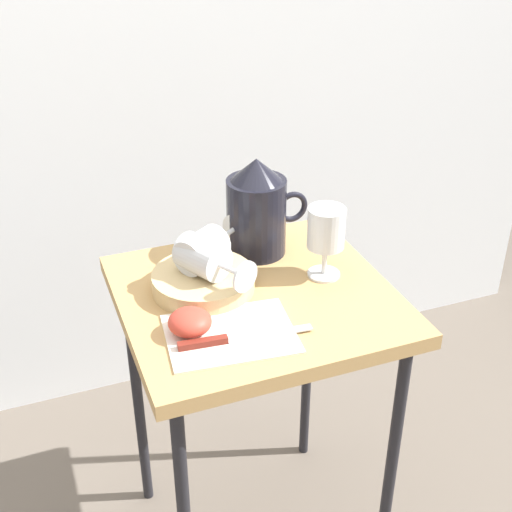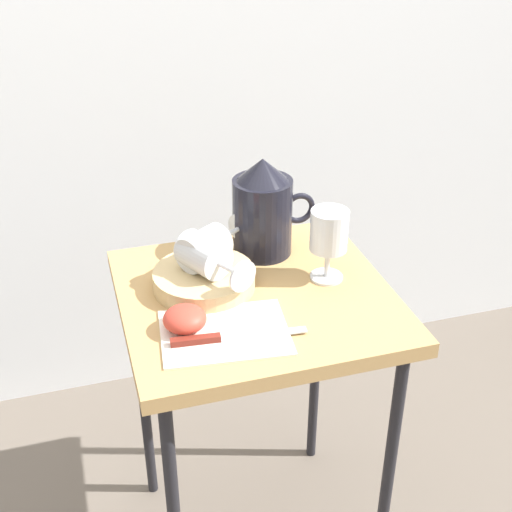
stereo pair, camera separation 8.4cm
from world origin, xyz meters
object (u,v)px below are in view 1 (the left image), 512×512
Objects in this scene: wine_glass_tipped_far at (204,258)px; knife at (226,340)px; pitcher at (257,215)px; table at (256,324)px; basket_tray at (203,281)px; apple_half_left at (190,322)px; wine_glass_tipped_near at (204,249)px; wine_glass_upright at (326,232)px.

knife is at bearing -96.08° from wine_glass_tipped_far.
pitcher is 1.23× the size of wine_glass_tipped_far.
table is at bearing 51.18° from knife.
knife is at bearing -120.34° from pitcher.
basket_tray is 0.83× the size of knife.
apple_half_left is at bearing -118.03° from wine_glass_tipped_far.
apple_half_left reaches higher than knife.
table is 3.50× the size of basket_tray.
knife is at bearing -45.64° from apple_half_left.
wine_glass_tipped_near is 0.03m from wine_glass_tipped_far.
wine_glass_upright is 0.62× the size of knife.
basket_tray reaches higher than table.
basket_tray is at bearing -145.65° from pitcher.
basket_tray is at bearing -112.16° from wine_glass_tipped_near.
table is 0.22m from pitcher.
pitcher reaches higher than knife.
wine_glass_tipped_near is (-0.22, 0.06, -0.03)m from wine_glass_upright.
pitcher is at bearing 122.81° from wine_glass_upright.
wine_glass_tipped_far reaches higher than knife.
wine_glass_tipped_near is at bearing 67.84° from basket_tray.
wine_glass_upright is 0.87× the size of wine_glass_tipped_far.
wine_glass_upright is at bearing -7.80° from wine_glass_tipped_far.
wine_glass_tipped_near is at bearing 164.17° from wine_glass_upright.
pitcher is (0.15, 0.10, 0.07)m from basket_tray.
wine_glass_upright reaches higher than apple_half_left.
apple_half_left is (-0.21, -0.23, -0.06)m from pitcher.
table is at bearing -27.00° from wine_glass_tipped_far.
pitcher is 1.26× the size of wine_glass_tipped_near.
wine_glass_tipped_near reaches higher than knife.
wine_glass_tipped_near and wine_glass_tipped_far have the same top height.
wine_glass_tipped_near is at bearing -151.72° from pitcher.
table is 0.14m from basket_tray.
apple_half_left is at bearing -162.82° from wine_glass_upright.
apple_half_left is (-0.06, -0.13, 0.01)m from basket_tray.
apple_half_left is 0.32× the size of knife.
knife is (-0.16, -0.28, -0.08)m from pitcher.
pitcher is (0.06, 0.15, 0.16)m from table.
wine_glass_tipped_far is (0.00, -0.00, 0.05)m from basket_tray.
knife is (-0.10, -0.13, 0.08)m from table.
wine_glass_upright reaches higher than wine_glass_tipped_near.
pitcher is 0.33m from knife.
wine_glass_tipped_far is 0.71× the size of knife.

